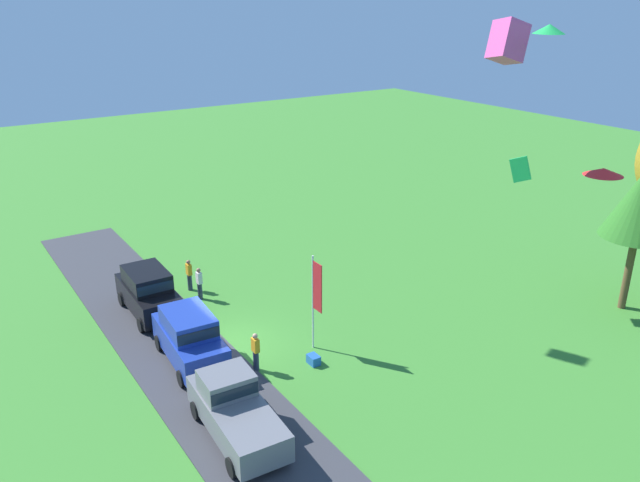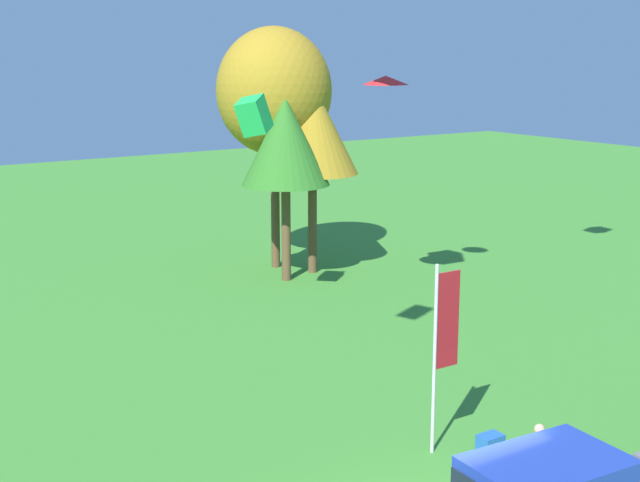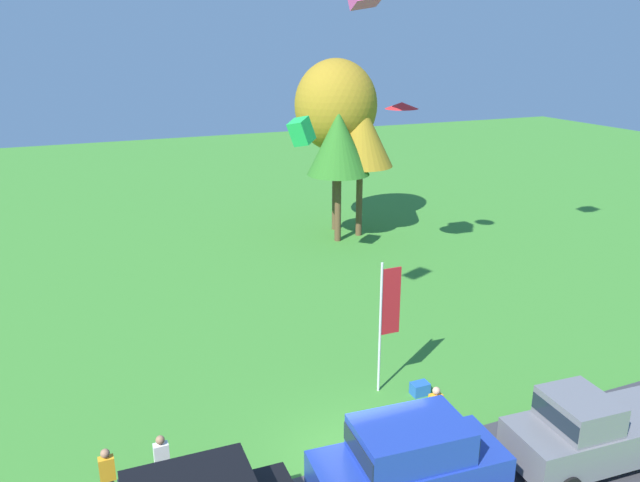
# 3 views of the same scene
# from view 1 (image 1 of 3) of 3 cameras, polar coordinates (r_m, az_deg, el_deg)

# --- Properties ---
(ground_plane) EXTENTS (120.00, 120.00, 0.00)m
(ground_plane) POSITION_cam_1_polar(r_m,az_deg,el_deg) (28.30, -8.17, -9.45)
(ground_plane) COLOR #3D842D
(pavement_strip) EXTENTS (36.00, 4.40, 0.06)m
(pavement_strip) POSITION_cam_1_polar(r_m,az_deg,el_deg) (27.58, -12.33, -10.58)
(pavement_strip) COLOR #38383D
(pavement_strip) RESTS_ON ground
(car_suv_mid_row) EXTENTS (4.64, 2.13, 2.28)m
(car_suv_mid_row) POSITION_cam_1_polar(r_m,az_deg,el_deg) (31.12, -15.46, -4.34)
(car_suv_mid_row) COLOR black
(car_suv_mid_row) RESTS_ON ground
(car_suv_near_entrance) EXTENTS (4.73, 2.32, 2.28)m
(car_suv_near_entrance) POSITION_cam_1_polar(r_m,az_deg,el_deg) (26.77, -11.85, -8.44)
(car_suv_near_entrance) COLOR #1E389E
(car_suv_near_entrance) RESTS_ON ground
(car_pickup_by_flagpole) EXTENTS (5.11, 2.30, 2.14)m
(car_pickup_by_flagpole) POSITION_cam_1_polar(r_m,az_deg,el_deg) (22.59, -7.83, -14.92)
(car_pickup_by_flagpole) COLOR slate
(car_pickup_by_flagpole) RESTS_ON ground
(person_on_lawn) EXTENTS (0.36, 0.24, 1.71)m
(person_on_lawn) POSITION_cam_1_polar(r_m,az_deg,el_deg) (26.05, -5.90, -10.02)
(person_on_lawn) COLOR #2D334C
(person_on_lawn) RESTS_ON ground
(person_watching_sky) EXTENTS (0.36, 0.24, 1.71)m
(person_watching_sky) POSITION_cam_1_polar(r_m,az_deg,el_deg) (33.32, -11.87, -3.03)
(person_watching_sky) COLOR #2D334C
(person_watching_sky) RESTS_ON ground
(person_beside_suv) EXTENTS (0.36, 0.24, 1.71)m
(person_beside_suv) POSITION_cam_1_polar(r_m,az_deg,el_deg) (32.25, -10.97, -3.81)
(person_beside_suv) COLOR #2D334C
(person_beside_suv) RESTS_ON ground
(flag_banner) EXTENTS (0.71, 0.08, 4.39)m
(flag_banner) POSITION_cam_1_polar(r_m,az_deg,el_deg) (26.40, -0.37, -4.73)
(flag_banner) COLOR silver
(flag_banner) RESTS_ON ground
(cooler_box) EXTENTS (0.56, 0.40, 0.40)m
(cooler_box) POSITION_cam_1_polar(r_m,az_deg,el_deg) (26.67, -0.59, -10.79)
(cooler_box) COLOR blue
(cooler_box) RESTS_ON ground
(kite_box_over_trees) EXTENTS (1.39, 1.62, 1.89)m
(kite_box_over_trees) POSITION_cam_1_polar(r_m,az_deg,el_deg) (26.69, 16.79, 17.06)
(kite_box_over_trees) COLOR #EA4C9E
(kite_delta_near_flag) EXTENTS (2.12, 2.12, 0.31)m
(kite_delta_near_flag) POSITION_cam_1_polar(r_m,az_deg,el_deg) (27.48, 24.49, 5.78)
(kite_delta_near_flag) COLOR red
(kite_delta_low_drifter) EXTENTS (1.50, 1.49, 0.37)m
(kite_delta_low_drifter) POSITION_cam_1_polar(r_m,az_deg,el_deg) (25.67, 20.23, 17.74)
(kite_delta_low_drifter) COLOR green
(kite_box_trailing_tail) EXTENTS (1.42, 1.13, 1.41)m
(kite_box_trailing_tail) POSITION_cam_1_polar(r_m,az_deg,el_deg) (30.94, 17.85, 6.27)
(kite_box_trailing_tail) COLOR green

